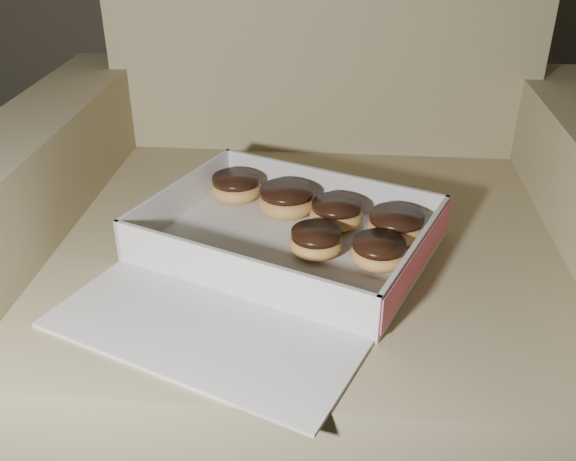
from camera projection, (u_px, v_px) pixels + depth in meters
The scene contains 12 objects.
armchair at pixel (311, 278), 1.05m from camera, with size 0.94×0.79×0.98m.
bakery_box at pixel (276, 254), 0.84m from camera, with size 0.50×0.53×0.06m.
donut_a at pixel (337, 213), 0.91m from camera, with size 0.08×0.08×0.04m.
donut_b at pixel (316, 242), 0.84m from camera, with size 0.07×0.07×0.04m.
donut_c at pixel (236, 187), 0.98m from camera, with size 0.08×0.08×0.04m.
donut_d at pixel (287, 200), 0.94m from camera, with size 0.08×0.08×0.04m.
donut_e at pixel (396, 226), 0.87m from camera, with size 0.08×0.08×0.04m.
donut_f at pixel (379, 253), 0.82m from camera, with size 0.07×0.07×0.04m.
crumb_a at pixel (317, 307), 0.75m from camera, with size 0.01×0.01×0.00m, color black.
crumb_b at pixel (177, 242), 0.87m from camera, with size 0.01×0.01×0.00m, color black.
crumb_c at pixel (273, 291), 0.77m from camera, with size 0.01×0.01×0.00m, color black.
crumb_d at pixel (168, 242), 0.87m from camera, with size 0.01×0.01×0.00m, color black.
Camera 1 is at (0.32, 0.17, 0.89)m, focal length 40.00 mm.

